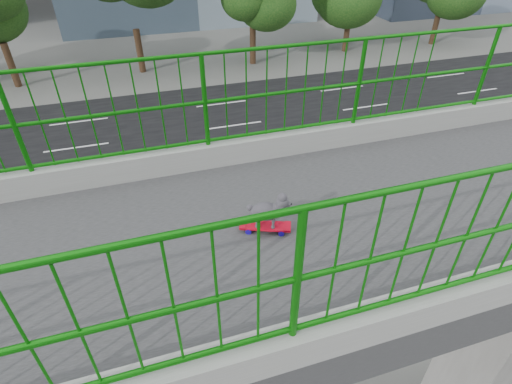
{
  "coord_description": "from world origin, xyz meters",
  "views": [
    {
      "loc": [
        2.9,
        3.26,
        9.71
      ],
      "look_at": [
        -0.46,
        4.32,
        7.15
      ],
      "focal_mm": 27.97,
      "sensor_mm": 36.0,
      "label": 1
    }
  ],
  "objects": [
    {
      "name": "road",
      "position": [
        -13.0,
        0.0,
        0.01
      ],
      "size": [
        18.0,
        90.0,
        0.02
      ],
      "primitive_type": "cube",
      "color": "black",
      "rests_on": "ground"
    },
    {
      "name": "street_trees",
      "position": [
        -26.03,
        1.06,
        4.72
      ],
      "size": [
        5.3,
        60.4,
        7.26
      ],
      "color": "black",
      "rests_on": "ground"
    },
    {
      "name": "skateboard",
      "position": [
        0.01,
        4.27,
        7.05
      ],
      "size": [
        0.34,
        0.54,
        0.07
      ],
      "rotation": [
        0.0,
        0.0,
        -0.39
      ],
      "color": "red",
      "rests_on": "footbridge"
    },
    {
      "name": "poodle",
      "position": [
        0.02,
        4.29,
        7.27
      ],
      "size": [
        0.28,
        0.41,
        0.37
      ],
      "rotation": [
        0.0,
        0.0,
        -0.39
      ],
      "color": "#332F35",
      "rests_on": "skateboard"
    }
  ]
}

